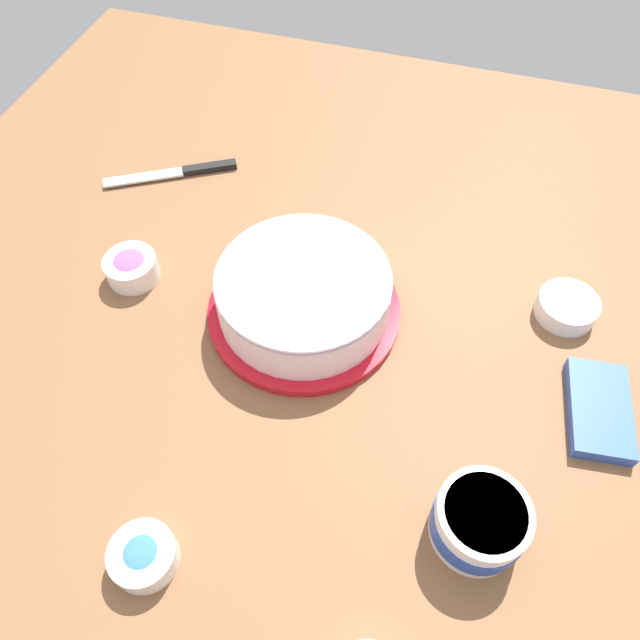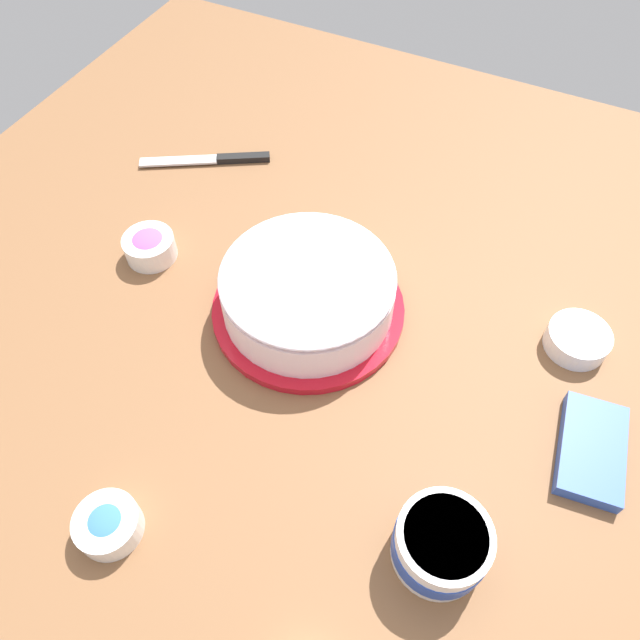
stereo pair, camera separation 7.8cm
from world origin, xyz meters
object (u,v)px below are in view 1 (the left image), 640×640
object	(u,v)px
sprinkle_bowl_rainbow	(131,267)
frosted_cake	(303,294)
sprinkle_bowl_blue	(143,556)
candy_box_lower	(599,412)
spreading_knife	(183,172)
frosting_tub	(480,521)
sprinkle_bowl_yellow	(567,307)

from	to	relation	value
sprinkle_bowl_rainbow	frosted_cake	bearing A→B (deg)	-88.22
sprinkle_bowl_blue	candy_box_lower	world-z (taller)	sprinkle_bowl_blue
spreading_knife	frosted_cake	bearing A→B (deg)	-127.57
sprinkle_bowl_blue	spreading_knife	bearing A→B (deg)	20.90
spreading_knife	sprinkle_bowl_blue	distance (m)	0.67
frosted_cake	spreading_knife	size ratio (longest dim) A/B	1.33
sprinkle_bowl_blue	frosted_cake	bearing A→B (deg)	-9.47
sprinkle_bowl_rainbow	candy_box_lower	size ratio (longest dim) A/B	0.58
candy_box_lower	sprinkle_bowl_blue	bearing A→B (deg)	118.39
sprinkle_bowl_blue	sprinkle_bowl_rainbow	distance (m)	0.44
frosting_tub	sprinkle_bowl_yellow	distance (m)	0.37
spreading_knife	sprinkle_bowl_rainbow	xyz separation A→B (m)	(-0.24, -0.03, 0.02)
sprinkle_bowl_rainbow	sprinkle_bowl_yellow	bearing A→B (deg)	-79.45
sprinkle_bowl_blue	candy_box_lower	distance (m)	0.60
spreading_knife	sprinkle_bowl_yellow	bearing A→B (deg)	-100.19
sprinkle_bowl_blue	frosting_tub	bearing A→B (deg)	-68.13
frosted_cake	candy_box_lower	xyz separation A→B (m)	(-0.05, -0.42, -0.04)
frosting_tub	sprinkle_bowl_yellow	world-z (taller)	frosting_tub
frosting_tub	spreading_knife	world-z (taller)	frosting_tub
spreading_knife	candy_box_lower	distance (m)	0.78
frosted_cake	spreading_knife	world-z (taller)	frosted_cake
frosted_cake	sprinkle_bowl_blue	distance (m)	0.40
sprinkle_bowl_rainbow	sprinkle_bowl_yellow	size ratio (longest dim) A/B	0.91
frosting_tub	candy_box_lower	xyz separation A→B (m)	(0.20, -0.13, -0.03)
sprinkle_bowl_blue	candy_box_lower	size ratio (longest dim) A/B	0.55
frosted_cake	sprinkle_bowl_yellow	bearing A→B (deg)	-73.22
frosted_cake	sprinkle_bowl_rainbow	size ratio (longest dim) A/B	3.54
frosting_tub	sprinkle_bowl_rainbow	xyz separation A→B (m)	(0.24, 0.57, -0.01)
frosted_cake	sprinkle_bowl_blue	bearing A→B (deg)	170.53
frosted_cake	frosting_tub	bearing A→B (deg)	-130.54
spreading_knife	candy_box_lower	size ratio (longest dim) A/B	1.53
sprinkle_bowl_yellow	sprinkle_bowl_rainbow	bearing A→B (deg)	100.55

